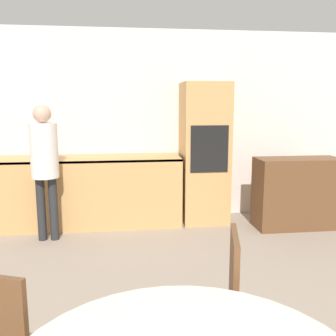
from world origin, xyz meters
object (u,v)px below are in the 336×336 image
Objects in this scene: oven_unit at (204,153)px; chair_far_right at (216,308)px; person_standing at (44,158)px; sideboard at (297,193)px.

chair_far_right is at bearing -101.31° from oven_unit.
chair_far_right is at bearing -62.04° from person_standing.
sideboard is 0.68× the size of person_standing.
person_standing is at bearing -178.49° from sideboard.
oven_unit is 1.72× the size of sideboard.
oven_unit is at bearing 14.16° from person_standing.
oven_unit is 3.19m from chair_far_right.
person_standing reaches higher than chair_far_right.
oven_unit is at bearing 159.90° from sideboard.
sideboard is at bearing 1.51° from person_standing.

